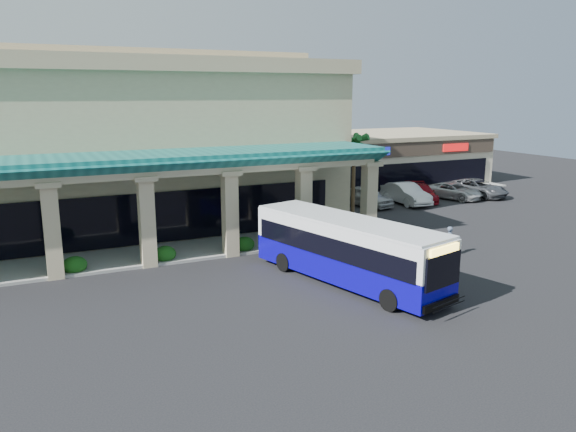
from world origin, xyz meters
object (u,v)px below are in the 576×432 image
car_red (421,193)px  car_silver (366,196)px  car_gray (453,191)px  car_extra (477,188)px  pedestrian (450,241)px  car_white (406,194)px  transit_bus (347,251)px

car_red → car_silver: bearing=-158.0°
car_gray → car_extra: car_extra is taller
pedestrian → car_red: bearing=2.1°
pedestrian → car_red: (8.80, 13.53, -0.12)m
car_silver → car_white: (3.44, -0.53, 0.04)m
transit_bus → pedestrian: 7.73m
pedestrian → car_gray: size_ratio=0.33×
pedestrian → car_silver: size_ratio=0.35×
car_silver → car_gray: bearing=-16.9°
transit_bus → pedestrian: bearing=-3.2°
car_gray → car_extra: 2.66m
pedestrian → car_extra: bearing=-12.8°
car_red → car_gray: car_red is taller
transit_bus → car_silver: transit_bus is taller
car_silver → car_gray: 8.42m
transit_bus → car_extra: (22.10, 14.63, -0.79)m
car_white → car_extra: bearing=3.5°
car_silver → car_gray: car_silver is taller
car_red → car_white: bearing=-144.5°
transit_bus → car_extra: 26.51m
pedestrian → car_silver: pedestrian is taller
car_extra → car_red: bearing=166.1°
car_red → car_gray: size_ratio=0.97×
car_silver → car_red: car_silver is taller
car_white → car_gray: 4.96m
transit_bus → car_red: (16.35, 15.00, -0.85)m
pedestrian → car_white: size_ratio=0.32×
transit_bus → car_silver: bearing=39.7°
transit_bus → car_white: size_ratio=2.17×
car_red → car_extra: bearing=19.5°
car_red → car_extra: (5.75, -0.37, 0.06)m
car_gray → car_extra: bearing=-18.5°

